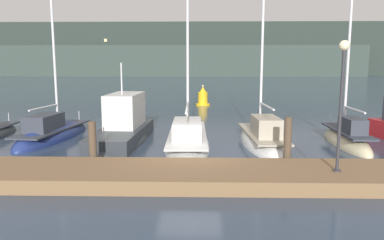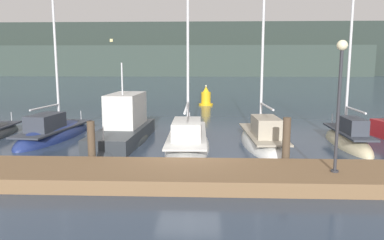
% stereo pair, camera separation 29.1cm
% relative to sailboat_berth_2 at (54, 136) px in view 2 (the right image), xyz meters
% --- Properties ---
extents(ground_plane, '(400.00, 400.00, 0.00)m').
position_rel_sailboat_berth_2_xyz_m(ground_plane, '(7.14, -4.48, -0.12)').
color(ground_plane, '#2D3D51').
extents(dock, '(28.35, 2.80, 0.45)m').
position_rel_sailboat_berth_2_xyz_m(dock, '(7.14, -6.78, 0.10)').
color(dock, brown).
rests_on(dock, ground).
extents(mooring_pile_1, '(0.28, 0.28, 1.71)m').
position_rel_sailboat_berth_2_xyz_m(mooring_pile_1, '(3.57, -5.13, 0.73)').
color(mooring_pile_1, '#4C3D2D').
rests_on(mooring_pile_1, ground).
extents(mooring_pile_2, '(0.28, 0.28, 1.90)m').
position_rel_sailboat_berth_2_xyz_m(mooring_pile_2, '(10.72, -5.13, 0.82)').
color(mooring_pile_2, '#4C3D2D').
rests_on(mooring_pile_2, ground).
extents(sailboat_berth_2, '(2.61, 6.78, 9.19)m').
position_rel_sailboat_berth_2_xyz_m(sailboat_berth_2, '(0.00, 0.00, 0.00)').
color(sailboat_berth_2, navy).
rests_on(sailboat_berth_2, ground).
extents(motorboat_berth_3, '(2.45, 7.01, 4.48)m').
position_rel_sailboat_berth_2_xyz_m(motorboat_berth_3, '(3.75, -0.64, 0.27)').
color(motorboat_berth_3, '#2D3338').
rests_on(motorboat_berth_3, ground).
extents(sailboat_berth_4, '(2.18, 7.98, 10.52)m').
position_rel_sailboat_berth_2_xyz_m(sailboat_berth_4, '(6.94, -1.61, 0.04)').
color(sailboat_berth_4, white).
rests_on(sailboat_berth_4, ground).
extents(sailboat_berth_5, '(2.05, 6.51, 9.07)m').
position_rel_sailboat_berth_2_xyz_m(sailboat_berth_5, '(10.43, -1.30, 0.02)').
color(sailboat_berth_5, white).
rests_on(sailboat_berth_5, ground).
extents(sailboat_berth_6, '(1.38, 5.33, 7.51)m').
position_rel_sailboat_berth_2_xyz_m(sailboat_berth_6, '(14.43, -1.11, 0.02)').
color(sailboat_berth_6, beige).
rests_on(sailboat_berth_6, ground).
extents(channel_buoy, '(1.27, 1.27, 1.82)m').
position_rel_sailboat_berth_2_xyz_m(channel_buoy, '(7.71, 14.99, 0.54)').
color(channel_buoy, gold).
rests_on(channel_buoy, ground).
extents(dock_lamppost, '(0.32, 0.32, 4.07)m').
position_rel_sailboat_berth_2_xyz_m(dock_lamppost, '(11.86, -6.99, 3.04)').
color(dock_lamppost, '#2D2D33').
rests_on(dock_lamppost, dock).
extents(hillside_backdrop, '(240.00, 23.00, 14.91)m').
position_rel_sailboat_berth_2_xyz_m(hillside_backdrop, '(2.34, 93.92, 6.76)').
color(hillside_backdrop, '#28332D').
rests_on(hillside_backdrop, ground).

